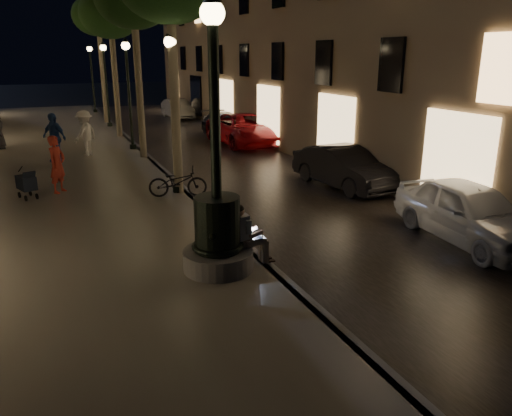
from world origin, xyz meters
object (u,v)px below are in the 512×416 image
fountain_lamppost (217,221)px  car_rear (225,125)px  car_front (470,212)px  pedestrian_white (85,133)px  seated_man_laptop (246,232)px  car_third (244,129)px  lamp_curb_d (91,69)px  lamp_curb_a (173,93)px  lamp_curb_b (128,80)px  tree_third (110,15)px  car_fifth (178,109)px  stroller (26,183)px  bicycle (178,182)px  lamp_curb_c (105,73)px  tree_far (98,16)px  car_second (344,167)px  pedestrian_blue (54,138)px  pedestrian_red (57,164)px

fountain_lamppost → car_rear: size_ratio=1.20×
car_front → pedestrian_white: 15.54m
seated_man_laptop → car_third: bearing=68.6°
car_rear → fountain_lamppost: bearing=-110.1°
seated_man_laptop → lamp_curb_d: lamp_curb_d is taller
lamp_curb_a → lamp_curb_b: same height
fountain_lamppost → car_third: size_ratio=0.97×
tree_third → car_fifth: tree_third is taller
stroller → bicycle: size_ratio=0.56×
lamp_curb_a → lamp_curb_c: size_ratio=1.00×
car_third → pedestrian_white: pedestrian_white is taller
lamp_curb_b → car_front: size_ratio=1.13×
lamp_curb_b → lamp_curb_d: size_ratio=1.00×
car_fifth → pedestrian_white: bearing=-121.7°
fountain_lamppost → lamp_curb_c: 22.10m
tree_far → lamp_curb_a: tree_far is taller
tree_third → bicycle: bearing=-90.5°
car_second → car_third: (0.00, 9.10, 0.06)m
lamp_curb_d → car_fifth: 7.11m
pedestrian_blue → pedestrian_white: bearing=83.1°
tree_far → fountain_lamppost: bearing=-91.9°
tree_far → lamp_curb_d: tree_far is taller
stroller → car_fifth: size_ratio=0.24×
car_rear → seated_man_laptop: bearing=-108.2°
tree_far → stroller: size_ratio=7.79×
car_front → pedestrian_white: pedestrian_white is taller
car_third → lamp_curb_d: bearing=108.3°
lamp_curb_d → car_third: 16.88m
lamp_curb_a → pedestrian_blue: (-3.29, 6.35, -2.07)m
tree_third → pedestrian_blue: (-3.29, -5.65, -4.97)m
fountain_lamppost → car_fifth: size_ratio=1.32×
tree_far → bicycle: tree_far is taller
lamp_curb_a → car_second: size_ratio=1.16×
tree_third → pedestrian_red: tree_third is taller
lamp_curb_a → bicycle: 2.63m
lamp_curb_b → stroller: bearing=-121.4°
tree_far → pedestrian_blue: (-3.37, -11.65, -5.27)m
tree_third → pedestrian_white: 7.21m
lamp_curb_b → lamp_curb_c: same height
lamp_curb_d → bicycle: size_ratio=2.77×
car_third → lamp_curb_c: bearing=124.4°
seated_man_laptop → pedestrian_white: bearing=98.4°
car_third → pedestrian_blue: size_ratio=2.77×
lamp_curb_d → car_rear: lamp_curb_d is taller
pedestrian_white → car_front: bearing=71.6°
seated_man_laptop → tree_third: 18.75m
fountain_lamppost → bicycle: bearing=83.8°
seated_man_laptop → pedestrian_white: (-1.96, 13.23, 0.25)m
lamp_curb_c → pedestrian_red: (-3.37, -14.59, -2.15)m
stroller → car_fifth: car_fifth is taller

